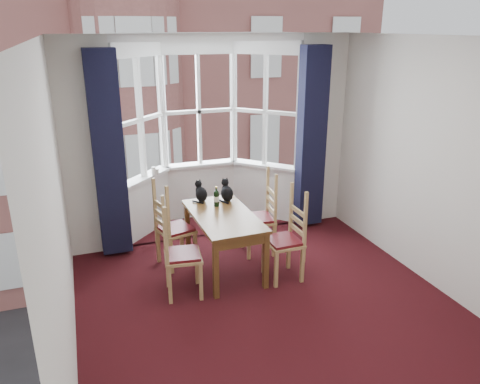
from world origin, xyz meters
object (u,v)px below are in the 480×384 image
chair_right_near (290,241)px  chair_right_far (265,219)px  wine_bottle (216,198)px  candle_tall (154,171)px  cat_right (227,192)px  candle_short (157,172)px  cat_left (201,193)px  dining_table (223,222)px  chair_left_near (175,257)px  chair_left_far (169,232)px

chair_right_near → chair_right_far: bearing=92.3°
wine_bottle → chair_right_near: bearing=-47.3°
chair_right_far → candle_tall: 1.75m
cat_right → candle_short: (-0.73, 1.00, 0.06)m
chair_right_near → candle_short: 2.30m
cat_left → candle_tall: (-0.46, 0.87, 0.09)m
dining_table → cat_left: (-0.13, 0.54, 0.21)m
cat_right → candle_tall: size_ratio=2.41×
cat_right → candle_short: bearing=126.1°
dining_table → chair_right_far: chair_right_far is taller
dining_table → candle_short: candle_short is taller
candle_short → dining_table: bearing=-69.6°
chair_left_near → cat_right: cat_right is taller
chair_left_far → chair_right_near: (1.31, -0.74, 0.00)m
chair_left_near → cat_right: (0.88, 0.83, 0.38)m
dining_table → cat_right: 0.53m
candle_tall → wine_bottle: bearing=-62.0°
chair_left_near → candle_tall: (0.10, 1.80, 0.46)m
chair_left_far → chair_right_far: (1.28, -0.02, 0.00)m
chair_right_near → cat_right: 1.09m
chair_left_far → chair_right_far: bearing=-0.8°
chair_left_far → dining_table: bearing=-25.8°
dining_table → wine_bottle: bearing=89.1°
dining_table → chair_left_near: size_ratio=1.44×
chair_right_near → cat_left: 1.33m
chair_right_far → candle_short: size_ratio=10.65×
dining_table → chair_left_far: chair_left_far is taller
dining_table → chair_left_far: (-0.62, 0.30, -0.16)m
chair_right_far → wine_bottle: (-0.66, 0.02, 0.38)m
candle_short → chair_right_far: bearing=-44.1°
chair_left_near → candle_short: (0.16, 1.83, 0.44)m
candle_short → chair_left_near: bearing=-94.9°
chair_left_far → wine_bottle: 0.73m
chair_right_near → chair_right_far: 0.73m
chair_left_near → candle_short: 1.89m
dining_table → cat_right: bearing=66.8°
chair_right_near → candle_short: size_ratio=10.65×
chair_right_near → chair_right_far: same height
dining_table → chair_right_near: bearing=-32.9°
cat_left → cat_right: 0.33m
chair_right_near → candle_tall: 2.30m
dining_table → wine_bottle: 0.36m
dining_table → chair_left_near: bearing=-150.9°
cat_left → wine_bottle: bearing=-60.8°
chair_left_far → chair_right_far: size_ratio=1.00×
cat_left → dining_table: bearing=-76.4°
chair_right_far → cat_right: 0.63m
chair_right_near → cat_left: cat_left is taller
wine_bottle → candle_short: wine_bottle is taller
chair_left_near → cat_left: 1.14m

